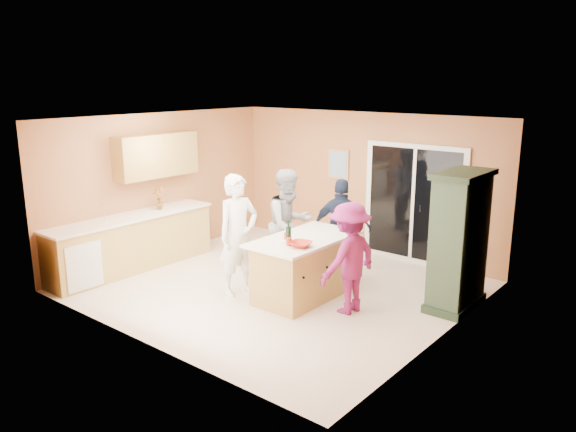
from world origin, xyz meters
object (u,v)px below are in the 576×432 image
Objects in this scene: woman_navy at (342,229)px; green_hutch at (459,243)px; woman_magenta at (349,258)px; woman_grey at (289,225)px; kitchen_island at (304,269)px; woman_white at (238,235)px.

green_hutch is at bearing 152.97° from woman_navy.
green_hutch is 1.25× the size of woman_magenta.
green_hutch is 1.09× the size of woman_grey.
green_hutch is 1.57m from woman_magenta.
green_hutch reaches higher than woman_navy.
kitchen_island is 2.25m from green_hutch.
woman_navy is at bearing -13.18° from woman_white.
woman_magenta is (0.81, -0.04, 0.35)m from kitchen_island.
woman_magenta is at bearing -3.09° from kitchen_island.
woman_magenta is at bearing -97.91° from woman_grey.
woman_navy is (0.78, 1.60, -0.10)m from woman_white.
woman_magenta is at bearing -61.50° from woman_white.
green_hutch is 2.64m from woman_grey.
woman_white is 1.12× the size of woman_navy.
kitchen_island is at bearing -150.89° from green_hutch.
woman_white is 1.17× the size of woman_magenta.
woman_magenta is (-1.10, -1.11, -0.17)m from green_hutch.
woman_navy is (-0.07, 1.09, 0.38)m from kitchen_island.
woman_grey is at bearing -101.59° from woman_magenta.
woman_white is at bearing -148.77° from kitchen_island.
green_hutch is 3.18m from woman_white.
woman_white is at bearing -179.37° from woman_grey.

